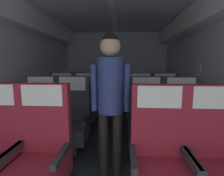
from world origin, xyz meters
TOP-DOWN VIEW (x-y plane):
  - ground at (0.00, 2.83)m, footprint 3.43×6.06m
  - fuselage_shell at (0.00, 3.10)m, footprint 3.31×5.71m
  - seat_a_left_aisle at (-0.55, 1.62)m, footprint 0.52×0.50m
  - seat_a_right_aisle at (1.02, 1.61)m, footprint 0.52×0.50m
  - seat_a_right_window at (0.54, 1.61)m, footprint 0.52×0.50m
  - seat_b_left_window at (-1.03, 2.56)m, footprint 0.52×0.50m
  - seat_b_left_aisle at (-0.54, 2.55)m, footprint 0.52×0.50m
  - seat_b_right_aisle at (1.03, 2.53)m, footprint 0.52×0.50m
  - seat_b_right_window at (0.55, 2.56)m, footprint 0.52×0.50m
  - seat_c_left_window at (-1.04, 3.49)m, footprint 0.52×0.50m
  - seat_c_left_aisle at (-0.55, 3.49)m, footprint 0.52×0.50m
  - seat_c_right_aisle at (1.03, 3.47)m, footprint 0.52×0.50m
  - seat_c_right_window at (0.55, 3.48)m, footprint 0.52×0.50m
  - flight_attendant at (0.07, 2.01)m, footprint 0.43×0.28m

SIDE VIEW (x-z plane):
  - ground at x=0.00m, z-range -0.02..0.00m
  - seat_a_left_aisle at x=-0.55m, z-range -0.10..1.02m
  - seat_a_right_aisle at x=1.02m, z-range -0.10..1.02m
  - seat_a_right_window at x=0.54m, z-range -0.10..1.02m
  - seat_b_left_window at x=-1.03m, z-range -0.10..1.02m
  - seat_b_left_aisle at x=-0.54m, z-range -0.10..1.02m
  - seat_b_right_aisle at x=1.03m, z-range -0.10..1.02m
  - seat_b_right_window at x=0.55m, z-range -0.10..1.02m
  - seat_c_left_window at x=-1.04m, z-range -0.10..1.02m
  - seat_c_left_aisle at x=-0.55m, z-range -0.10..1.02m
  - seat_c_right_aisle at x=1.03m, z-range -0.10..1.02m
  - seat_c_right_window at x=0.55m, z-range -0.10..1.02m
  - flight_attendant at x=0.07m, z-range 0.19..1.81m
  - fuselage_shell at x=0.00m, z-range 0.47..2.79m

